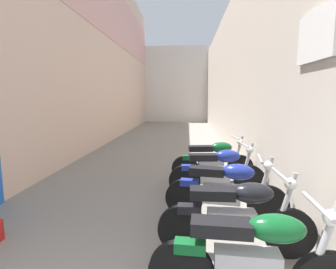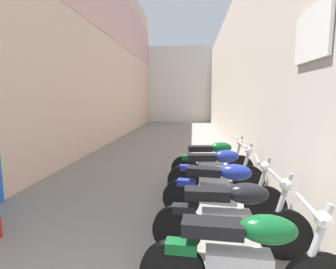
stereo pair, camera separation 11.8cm
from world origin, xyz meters
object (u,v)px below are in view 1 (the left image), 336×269
motorcycle_second (237,215)px  motorcycle_fourth (218,170)px  motorcycle_fifth (213,160)px  motorcycle_nearest (254,257)px  motorcycle_third (226,189)px

motorcycle_second → motorcycle_fourth: bearing=90.0°
motorcycle_second → motorcycle_fifth: size_ratio=1.00×
motorcycle_fourth → motorcycle_nearest: bearing=-90.0°
motorcycle_second → motorcycle_fifth: 2.82m
motorcycle_fourth → motorcycle_third: bearing=-90.0°
motorcycle_fifth → motorcycle_third: bearing=-90.0°
motorcycle_fourth → motorcycle_fifth: size_ratio=1.00×
motorcycle_nearest → motorcycle_third: 1.74m
motorcycle_third → motorcycle_fourth: (0.00, 1.04, 0.00)m
motorcycle_nearest → motorcycle_fifth: same height
motorcycle_fourth → motorcycle_fifth: 0.88m
motorcycle_second → motorcycle_fifth: bearing=90.0°
motorcycle_nearest → motorcycle_fifth: 3.65m
motorcycle_fifth → motorcycle_fourth: bearing=-90.0°
motorcycle_fifth → motorcycle_nearest: bearing=-90.0°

